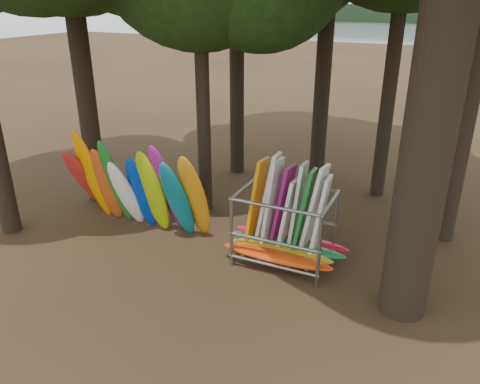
% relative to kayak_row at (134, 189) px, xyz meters
% --- Properties ---
extents(ground, '(120.00, 120.00, 0.00)m').
position_rel_kayak_row_xyz_m(ground, '(3.09, -0.65, -1.31)').
color(ground, '#47331E').
rests_on(ground, ground).
extents(lake, '(160.00, 160.00, 0.00)m').
position_rel_kayak_row_xyz_m(lake, '(3.09, 59.35, -1.31)').
color(lake, gray).
rests_on(lake, ground).
extents(far_shore, '(160.00, 4.00, 4.00)m').
position_rel_kayak_row_xyz_m(far_shore, '(3.09, 109.35, 0.69)').
color(far_shore, black).
rests_on(far_shore, ground).
extents(kayak_row, '(4.71, 1.94, 3.10)m').
position_rel_kayak_row_xyz_m(kayak_row, '(0.00, 0.00, 0.00)').
color(kayak_row, red).
rests_on(kayak_row, ground).
extents(storage_rack, '(3.22, 1.57, 2.80)m').
position_rel_kayak_row_xyz_m(storage_rack, '(4.51, 0.14, -0.39)').
color(storage_rack, slate).
rests_on(storage_rack, ground).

